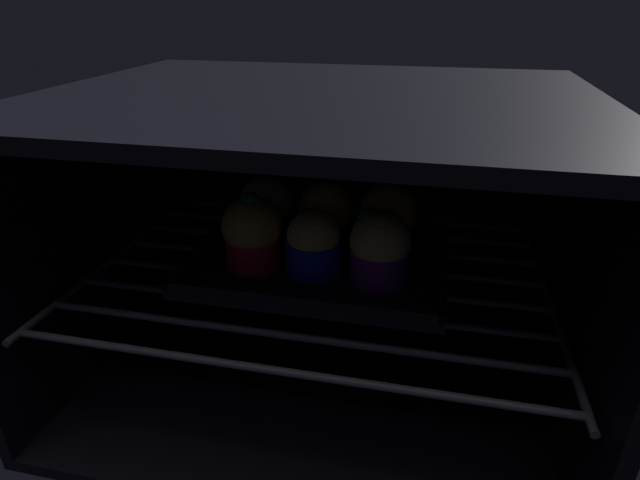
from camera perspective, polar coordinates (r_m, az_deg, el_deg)
oven_cavity at (r=66.78cm, az=0.61°, el=0.72°), size 59.00×47.00×37.00cm
oven_rack at (r=64.61cm, az=-0.18°, el=-3.56°), size 54.80×42.00×0.80cm
baking_tray at (r=64.91cm, az=0.00°, el=-2.31°), size 30.75×23.07×2.20cm
muffin_row0_col0 at (r=61.60cm, az=-7.47°, el=0.80°), size 7.07×7.07×9.36cm
muffin_row0_col1 at (r=60.09cm, az=-0.81°, el=-0.43°), size 6.44×6.44×7.67cm
muffin_row0_col2 at (r=58.14cm, az=6.53°, el=-0.90°), size 6.78×6.78×8.84cm
muffin_row1_col0 at (r=67.97cm, az=-5.91°, el=3.28°), size 6.95×6.95×8.67cm
muffin_row1_col1 at (r=66.20cm, az=0.53°, el=2.75°), size 7.01×7.01×8.66cm
muffin_row1_col2 at (r=65.39cm, az=7.49°, el=2.36°), size 7.08×7.08×8.89cm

